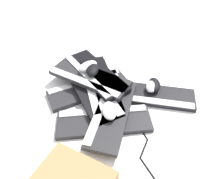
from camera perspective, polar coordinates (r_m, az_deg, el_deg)
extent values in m
plane|color=white|center=(1.17, 3.70, -1.76)|extent=(3.20, 3.20, 0.00)
cube|color=#232326|center=(1.03, -2.09, -8.46)|extent=(0.18, 0.45, 0.02)
cube|color=silver|center=(1.06, -2.34, -5.60)|extent=(0.06, 0.42, 0.01)
cube|color=black|center=(1.17, 10.42, -1.50)|extent=(0.24, 0.46, 0.02)
cube|color=silver|center=(1.12, 10.39, -2.92)|extent=(0.13, 0.42, 0.01)
cube|color=black|center=(1.25, -1.66, 2.55)|extent=(0.46, 0.25, 0.02)
cube|color=silver|center=(1.25, 0.82, 3.54)|extent=(0.41, 0.14, 0.01)
cube|color=#232326|center=(1.20, -6.02, 0.12)|extent=(0.32, 0.46, 0.02)
cube|color=silver|center=(1.23, -7.05, 2.22)|extent=(0.20, 0.40, 0.01)
cube|color=#232326|center=(1.03, 0.12, -6.06)|extent=(0.46, 0.27, 0.02)
cube|color=silver|center=(1.03, -2.92, -4.92)|extent=(0.41, 0.16, 0.01)
cube|color=black|center=(1.13, -5.11, -0.92)|extent=(0.46, 0.31, 0.02)
cube|color=silver|center=(1.13, -2.53, 0.49)|extent=(0.40, 0.20, 0.01)
cube|color=black|center=(1.17, -3.12, 1.00)|extent=(0.46, 0.24, 0.02)
cube|color=silver|center=(1.15, -5.89, 1.08)|extent=(0.42, 0.12, 0.01)
cube|color=#232326|center=(1.18, -5.86, 3.12)|extent=(0.36, 0.45, 0.02)
cube|color=silver|center=(1.13, -7.50, 2.12)|extent=(0.25, 0.37, 0.01)
cube|color=black|center=(1.20, -4.32, 4.25)|extent=(0.45, 0.37, 0.02)
cube|color=#B2B5BA|center=(1.17, -6.68, 3.82)|extent=(0.37, 0.26, 0.01)
ellipsoid|color=black|center=(1.18, 10.93, 1.24)|extent=(0.12, 0.08, 0.04)
ellipsoid|color=black|center=(1.17, -5.19, 5.19)|extent=(0.11, 0.07, 0.04)
ellipsoid|color=silver|center=(0.99, -0.65, -5.51)|extent=(0.11, 0.07, 0.04)
ellipsoid|color=#B7B7BC|center=(1.18, 10.56, 1.03)|extent=(0.13, 0.11, 0.04)
ellipsoid|color=silver|center=(1.20, -6.27, 6.14)|extent=(0.12, 0.13, 0.04)
cylinder|color=black|center=(1.21, 13.87, -1.15)|extent=(0.03, 0.10, 0.01)
cylinder|color=black|center=(1.16, 10.01, -2.72)|extent=(0.06, 0.09, 0.01)
cylinder|color=black|center=(1.11, 7.35, -4.76)|extent=(0.05, 0.05, 0.01)
cylinder|color=black|center=(1.07, 6.67, -7.43)|extent=(0.08, 0.01, 0.01)
cylinder|color=black|center=(1.02, 8.05, -10.91)|extent=(0.08, 0.04, 0.01)
cylinder|color=black|center=(0.97, 8.37, -14.90)|extent=(0.09, 0.05, 0.01)
cylinder|color=black|center=(0.93, 9.54, -19.96)|extent=(0.11, 0.06, 0.01)
sphere|color=black|center=(1.23, 15.91, -0.66)|extent=(0.01, 0.01, 0.01)
sphere|color=black|center=(1.19, 11.75, -1.66)|extent=(0.01, 0.01, 0.01)
sphere|color=black|center=(1.13, 8.18, -3.83)|extent=(0.01, 0.01, 0.01)
sphere|color=black|center=(1.09, 6.49, -5.73)|extent=(0.01, 0.01, 0.01)
sphere|color=black|center=(1.04, 6.87, -9.21)|extent=(0.01, 0.01, 0.01)
sphere|color=black|center=(1.00, 9.28, -12.68)|extent=(0.01, 0.01, 0.01)
sphere|color=black|center=(0.95, 7.39, -17.24)|extent=(0.01, 0.01, 0.01)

